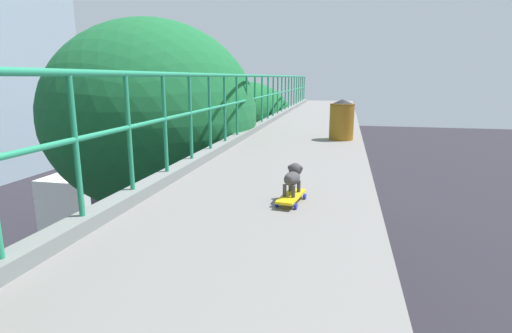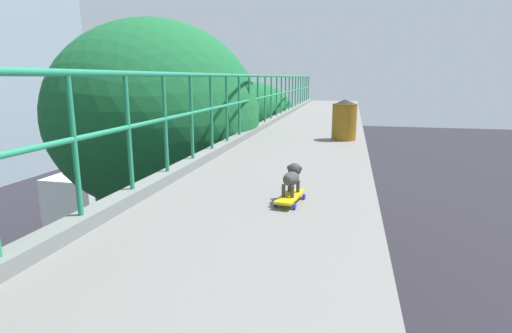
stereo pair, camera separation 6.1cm
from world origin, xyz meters
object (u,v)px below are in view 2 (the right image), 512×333
small_dog (292,176)px  litter_bin (344,119)px  city_bus (131,183)px  toy_skateboard (290,197)px

small_dog → litter_bin: (0.41, 4.22, 0.15)m
litter_bin → small_dog: bearing=-95.6°
city_bus → small_dog: small_dog is taller
toy_skateboard → city_bus: bearing=125.5°
toy_skateboard → litter_bin: 4.32m
toy_skateboard → litter_bin: size_ratio=0.69×
small_dog → litter_bin: size_ratio=0.48×
city_bus → small_dog: (10.51, -14.65, 4.46)m
city_bus → toy_skateboard: size_ratio=18.95×
city_bus → toy_skateboard: (10.51, -14.72, 4.27)m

